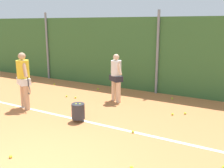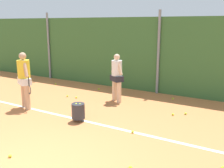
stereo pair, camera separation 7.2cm
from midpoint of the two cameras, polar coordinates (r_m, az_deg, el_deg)
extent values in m
plane|color=#C67542|center=(6.23, -5.62, -11.71)|extent=(29.34, 29.34, 0.00)
cube|color=#386633|center=(10.02, 10.69, 6.16)|extent=(19.07, 0.25, 2.85)
cylinder|color=gray|center=(12.81, -13.60, 8.08)|extent=(0.10, 0.10, 3.10)
cylinder|color=gray|center=(9.84, 10.37, 6.77)|extent=(0.10, 0.10, 3.10)
cube|color=white|center=(6.88, -1.35, -9.12)|extent=(13.93, 0.10, 0.01)
cylinder|color=tan|center=(8.74, -18.52, -2.28)|extent=(0.17, 0.17, 0.77)
cylinder|color=tan|center=(8.42, -17.92, -2.82)|extent=(0.17, 0.17, 0.77)
cube|color=white|center=(8.47, -18.46, 0.64)|extent=(0.59, 0.50, 0.21)
cylinder|color=yellow|center=(8.40, -18.65, 3.15)|extent=(0.38, 0.38, 0.55)
sphere|color=tan|center=(8.34, -18.85, 5.84)|extent=(0.22, 0.22, 0.22)
cylinder|color=tan|center=(8.59, -19.04, 3.62)|extent=(0.29, 0.20, 0.52)
cylinder|color=tan|center=(8.18, -18.29, 3.23)|extent=(0.29, 0.20, 0.52)
cylinder|color=black|center=(8.18, -17.61, 0.62)|extent=(0.03, 0.03, 0.28)
torus|color=#26262B|center=(8.24, -17.48, -1.21)|extent=(0.26, 0.15, 0.28)
cylinder|color=beige|center=(8.71, 1.79, -1.84)|extent=(0.16, 0.16, 0.72)
cylinder|color=beige|center=(8.97, 0.77, -1.37)|extent=(0.16, 0.16, 0.72)
cube|color=#23232D|center=(8.73, 1.29, 1.27)|extent=(0.55, 0.49, 0.19)
cylinder|color=white|center=(8.67, 1.30, 3.53)|extent=(0.35, 0.35, 0.51)
sphere|color=beige|center=(8.61, 1.31, 5.95)|extent=(0.21, 0.21, 0.21)
cylinder|color=beige|center=(8.49, 1.96, 3.59)|extent=(0.27, 0.20, 0.49)
cylinder|color=beige|center=(8.83, 0.66, 3.97)|extent=(0.27, 0.20, 0.49)
cylinder|color=#2D2D33|center=(7.14, -7.15, -5.92)|extent=(0.36, 0.36, 0.42)
cylinder|color=#2D2D33|center=(7.15, -6.29, -7.99)|extent=(0.02, 0.02, 0.08)
cylinder|color=#2D2D33|center=(7.30, -7.89, -7.60)|extent=(0.02, 0.02, 0.08)
cylinder|color=#2D2D33|center=(7.32, -6.49, -7.50)|extent=(0.02, 0.02, 0.08)
sphere|color=#CCDB33|center=(7.08, -6.79, -4.46)|extent=(0.07, 0.07, 0.07)
sphere|color=#CCDB33|center=(7.09, -7.62, -4.45)|extent=(0.07, 0.07, 0.07)
sphere|color=#CCDB33|center=(9.39, 13.46, -3.13)|extent=(0.07, 0.07, 0.07)
sphere|color=#CCDB33|center=(5.41, 23.60, -16.53)|extent=(0.07, 0.07, 0.07)
sphere|color=#CCDB33|center=(5.74, -21.19, -14.54)|extent=(0.07, 0.07, 0.07)
sphere|color=#CCDB33|center=(10.47, -2.71, -1.08)|extent=(0.07, 0.07, 0.07)
sphere|color=#CCDB33|center=(7.97, 16.13, -6.26)|extent=(0.07, 0.07, 0.07)
sphere|color=#CCDB33|center=(9.36, -7.66, -2.93)|extent=(0.07, 0.07, 0.07)
sphere|color=#CCDB33|center=(9.58, -9.59, -2.63)|extent=(0.07, 0.07, 0.07)
sphere|color=#CCDB33|center=(7.80, 13.50, -6.51)|extent=(0.07, 0.07, 0.07)
sphere|color=#CCDB33|center=(11.55, -12.14, -0.01)|extent=(0.07, 0.07, 0.07)
sphere|color=#CCDB33|center=(5.02, 4.48, -17.83)|extent=(0.07, 0.07, 0.07)
sphere|color=#CCDB33|center=(6.46, 4.88, -10.41)|extent=(0.07, 0.07, 0.07)
camera|label=1|loc=(0.04, -89.70, 0.07)|focal=41.55mm
camera|label=2|loc=(0.04, 90.30, -0.07)|focal=41.55mm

